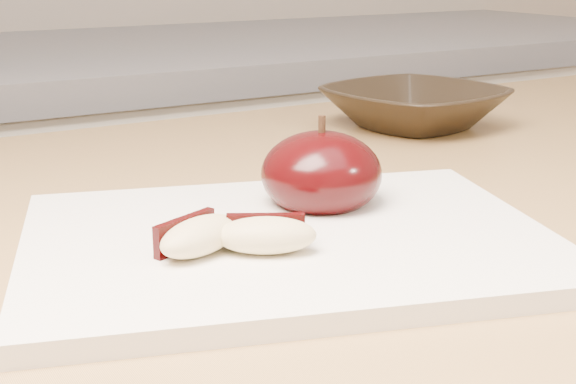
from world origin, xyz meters
TOP-DOWN VIEW (x-y plane):
  - back_cabinet at (0.00, 1.20)m, footprint 2.40×0.62m
  - cutting_board at (-0.00, 0.41)m, footprint 0.36×0.31m
  - apple_half at (0.05, 0.45)m, footprint 0.10×0.10m
  - apple_wedge_a at (-0.06, 0.40)m, footprint 0.06×0.05m
  - apple_wedge_b at (-0.03, 0.39)m, footprint 0.06×0.05m
  - bowl at (0.29, 0.65)m, footprint 0.20×0.20m

SIDE VIEW (x-z plane):
  - back_cabinet at x=0.00m, z-range 0.00..0.94m
  - cutting_board at x=0.00m, z-range 0.90..0.91m
  - bowl at x=0.29m, z-range 0.90..0.94m
  - apple_wedge_a at x=-0.06m, z-range 0.91..0.93m
  - apple_wedge_b at x=-0.03m, z-range 0.91..0.93m
  - apple_half at x=0.05m, z-range 0.90..0.97m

